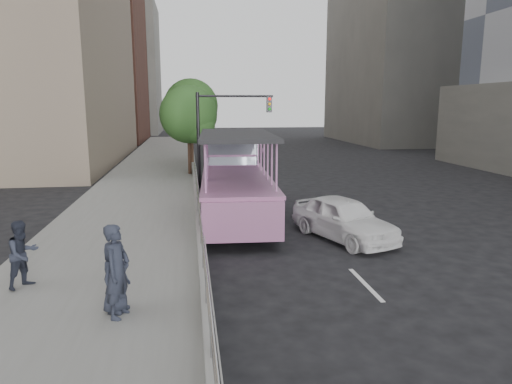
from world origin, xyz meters
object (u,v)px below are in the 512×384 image
(pedestrian_mid, at_px, (23,254))
(street_tree_near, at_px, (190,117))
(pedestrian_near, at_px, (117,271))
(pedestrian_far, at_px, (115,277))
(car, at_px, (343,218))
(duck_boat, at_px, (235,184))
(parking_sign, at_px, (206,181))
(street_tree_far, at_px, (192,108))
(traffic_signal, at_px, (220,124))

(pedestrian_mid, relative_size, street_tree_near, 0.28)
(pedestrian_near, bearing_deg, pedestrian_far, 38.17)
(car, relative_size, pedestrian_mid, 2.68)
(pedestrian_mid, distance_m, pedestrian_far, 2.87)
(pedestrian_far, xyz_separation_m, street_tree_near, (1.68, 19.24, 2.76))
(duck_boat, xyz_separation_m, parking_sign, (-1.26, -1.79, 0.44))
(duck_boat, relative_size, street_tree_far, 1.65)
(street_tree_far, bearing_deg, parking_sign, -89.03)
(traffic_signal, bearing_deg, duck_boat, -88.58)
(pedestrian_near, distance_m, traffic_signal, 16.52)
(pedestrian_near, relative_size, traffic_signal, 0.37)
(street_tree_far, bearing_deg, car, -76.32)
(car, distance_m, street_tree_near, 15.15)
(pedestrian_near, xyz_separation_m, street_tree_near, (1.58, 19.49, 2.55))
(pedestrian_far, bearing_deg, car, -26.85)
(pedestrian_near, bearing_deg, street_tree_near, 12.69)
(car, relative_size, traffic_signal, 0.83)
(traffic_signal, height_order, street_tree_far, street_tree_far)
(car, xyz_separation_m, traffic_signal, (-3.46, 10.52, 2.76))
(duck_boat, height_order, pedestrian_mid, duck_boat)
(parking_sign, bearing_deg, pedestrian_far, -105.73)
(pedestrian_mid, height_order, street_tree_far, street_tree_far)
(pedestrian_mid, height_order, street_tree_near, street_tree_near)
(car, bearing_deg, street_tree_far, 83.11)
(car, bearing_deg, street_tree_near, 89.36)
(traffic_signal, distance_m, street_tree_near, 3.80)
(pedestrian_mid, bearing_deg, street_tree_near, 23.37)
(duck_boat, relative_size, pedestrian_far, 6.98)
(pedestrian_near, xyz_separation_m, street_tree_far, (1.78, 25.49, 3.04))
(pedestrian_near, distance_m, street_tree_far, 25.73)
(parking_sign, bearing_deg, duck_boat, 54.86)
(street_tree_near, distance_m, street_tree_far, 6.02)
(pedestrian_far, xyz_separation_m, parking_sign, (2.17, 7.71, 0.67))
(pedestrian_far, xyz_separation_m, street_tree_far, (1.88, 25.24, 3.25))
(parking_sign, bearing_deg, pedestrian_near, -104.65)
(parking_sign, bearing_deg, street_tree_near, 92.46)
(pedestrian_mid, height_order, traffic_signal, traffic_signal)
(pedestrian_mid, relative_size, traffic_signal, 0.31)
(pedestrian_far, bearing_deg, street_tree_far, 20.72)
(car, distance_m, traffic_signal, 11.41)
(pedestrian_mid, xyz_separation_m, pedestrian_far, (2.34, -1.66, -0.05))
(pedestrian_mid, height_order, pedestrian_far, pedestrian_mid)
(duck_boat, height_order, street_tree_far, street_tree_far)
(parking_sign, distance_m, traffic_signal, 8.37)
(car, relative_size, street_tree_near, 0.75)
(car, height_order, pedestrian_far, pedestrian_far)
(pedestrian_far, bearing_deg, duck_boat, 5.11)
(duck_boat, xyz_separation_m, pedestrian_near, (-3.34, -9.74, -0.03))
(duck_boat, height_order, parking_sign, duck_boat)
(pedestrian_near, xyz_separation_m, pedestrian_far, (-0.09, 0.24, -0.21))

